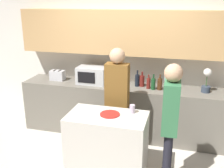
# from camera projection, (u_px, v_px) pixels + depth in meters

# --- Properties ---
(back_wall) EXTENTS (6.40, 0.40, 2.70)m
(back_wall) POSITION_uv_depth(u_px,v_px,m) (126.00, 48.00, 4.64)
(back_wall) COLOR silver
(back_wall) RESTS_ON ground_plane
(back_counter) EXTENTS (3.60, 0.62, 0.92)m
(back_counter) POSITION_uv_depth(u_px,v_px,m) (122.00, 110.00, 4.72)
(back_counter) COLOR #6B665B
(back_counter) RESTS_ON ground_plane
(kitchen_island) EXTENTS (1.04, 0.59, 0.93)m
(kitchen_island) POSITION_uv_depth(u_px,v_px,m) (107.00, 147.00, 3.53)
(kitchen_island) COLOR beige
(kitchen_island) RESTS_ON ground_plane
(microwave) EXTENTS (0.52, 0.39, 0.30)m
(microwave) POSITION_uv_depth(u_px,v_px,m) (93.00, 75.00, 4.68)
(microwave) COLOR #B7BABC
(microwave) RESTS_ON back_counter
(toaster) EXTENTS (0.26, 0.16, 0.18)m
(toaster) POSITION_uv_depth(u_px,v_px,m) (57.00, 75.00, 4.87)
(toaster) COLOR silver
(toaster) RESTS_ON back_counter
(potted_plant) EXTENTS (0.14, 0.14, 0.40)m
(potted_plant) POSITION_uv_depth(u_px,v_px,m) (207.00, 80.00, 4.19)
(potted_plant) COLOR #333D4C
(potted_plant) RESTS_ON back_counter
(bottle_0) EXTENTS (0.08, 0.08, 0.28)m
(bottle_0) POSITION_uv_depth(u_px,v_px,m) (137.00, 80.00, 4.51)
(bottle_0) COLOR black
(bottle_0) RESTS_ON back_counter
(bottle_1) EXTENTS (0.09, 0.09, 0.26)m
(bottle_1) POSITION_uv_depth(u_px,v_px,m) (142.00, 81.00, 4.51)
(bottle_1) COLOR maroon
(bottle_1) RESTS_ON back_counter
(bottle_2) EXTENTS (0.07, 0.07, 0.24)m
(bottle_2) POSITION_uv_depth(u_px,v_px,m) (148.00, 83.00, 4.40)
(bottle_2) COLOR maroon
(bottle_2) RESTS_ON back_counter
(bottle_3) EXTENTS (0.07, 0.07, 0.26)m
(bottle_3) POSITION_uv_depth(u_px,v_px,m) (153.00, 84.00, 4.35)
(bottle_3) COLOR #194723
(bottle_3) RESTS_ON back_counter
(bottle_4) EXTENTS (0.08, 0.08, 0.26)m
(bottle_4) POSITION_uv_depth(u_px,v_px,m) (160.00, 84.00, 4.34)
(bottle_4) COLOR #472814
(bottle_4) RESTS_ON back_counter
(bottle_5) EXTENTS (0.06, 0.06, 0.28)m
(bottle_5) POSITION_uv_depth(u_px,v_px,m) (166.00, 82.00, 4.40)
(bottle_5) COLOR silver
(bottle_5) RESTS_ON back_counter
(bottle_6) EXTENTS (0.07, 0.07, 0.29)m
(bottle_6) POSITION_uv_depth(u_px,v_px,m) (172.00, 81.00, 4.45)
(bottle_6) COLOR #194723
(bottle_6) RESTS_ON back_counter
(plate_on_island) EXTENTS (0.26, 0.26, 0.01)m
(plate_on_island) POSITION_uv_depth(u_px,v_px,m) (110.00, 114.00, 3.41)
(plate_on_island) COLOR red
(plate_on_island) RESTS_ON kitchen_island
(cup_0) EXTENTS (0.07, 0.07, 0.11)m
(cup_0) POSITION_uv_depth(u_px,v_px,m) (132.00, 109.00, 3.45)
(cup_0) COLOR #BEA5BF
(cup_0) RESTS_ON kitchen_island
(person_left) EXTENTS (0.22, 0.34, 1.66)m
(person_left) POSITION_uv_depth(u_px,v_px,m) (170.00, 118.00, 3.18)
(person_left) COLOR black
(person_left) RESTS_ON ground_plane
(person_center) EXTENTS (0.34, 0.22, 1.71)m
(person_center) POSITION_uv_depth(u_px,v_px,m) (117.00, 94.00, 3.87)
(person_center) COLOR black
(person_center) RESTS_ON ground_plane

